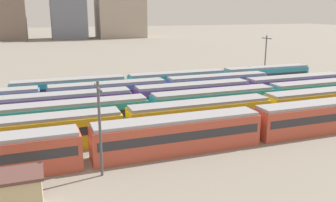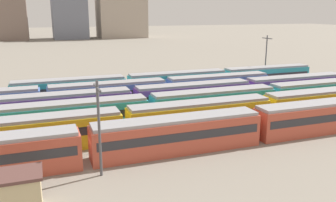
{
  "view_description": "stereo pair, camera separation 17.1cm",
  "coord_description": "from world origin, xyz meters",
  "views": [
    {
      "loc": [
        -3.8,
        -32.33,
        14.29
      ],
      "look_at": [
        12.84,
        13.0,
        2.04
      ],
      "focal_mm": 37.95,
      "sensor_mm": 36.0,
      "label": 1
    },
    {
      "loc": [
        -3.64,
        -32.39,
        14.29
      ],
      "look_at": [
        12.84,
        13.0,
        2.04
      ],
      "focal_mm": 37.95,
      "sensor_mm": 36.0,
      "label": 2
    }
  ],
  "objects": [
    {
      "name": "catenary_pole_1",
      "position": [
        40.15,
        29.21,
        5.31
      ],
      "size": [
        0.24,
        3.2,
        9.54
      ],
      "color": "#4C4C51",
      "rests_on": "ground_plane"
    },
    {
      "name": "distant_building_2",
      "position": [
        13.08,
        165.88,
        11.61
      ],
      "size": [
        17.6,
        17.87,
        23.22
      ],
      "primitive_type": "cube",
      "color": "slate",
      "rests_on": "ground_plane"
    },
    {
      "name": "catenary_pole_2",
      "position": [
        0.72,
        -2.89,
        4.84
      ],
      "size": [
        0.24,
        3.2,
        8.64
      ],
      "color": "#4C4C51",
      "rests_on": "ground_plane"
    },
    {
      "name": "train_track_5",
      "position": [
        19.46,
        26.0,
        1.9
      ],
      "size": [
        55.8,
        3.06,
        3.75
      ],
      "color": "teal",
      "rests_on": "ground_plane"
    },
    {
      "name": "train_track_2",
      "position": [
        37.58,
        10.4,
        1.9
      ],
      "size": [
        93.6,
        3.06,
        3.75
      ],
      "color": "teal",
      "rests_on": "ground_plane"
    },
    {
      "name": "train_track_0",
      "position": [
        28.09,
        0.0,
        1.9
      ],
      "size": [
        93.6,
        3.06,
        3.75
      ],
      "color": "#BC4C38",
      "rests_on": "ground_plane"
    },
    {
      "name": "distant_building_3",
      "position": [
        40.84,
        165.88,
        18.45
      ],
      "size": [
        25.5,
        18.78,
        36.9
      ],
      "primitive_type": "cube",
      "color": "#A89989",
      "rests_on": "ground_plane"
    },
    {
      "name": "train_track_4",
      "position": [
        5.92,
        20.8,
        1.9
      ],
      "size": [
        55.8,
        3.06,
        3.75
      ],
      "color": "#4C70BC",
      "rests_on": "ground_plane"
    },
    {
      "name": "distant_building_1",
      "position": [
        -14.83,
        165.88,
        11.01
      ],
      "size": [
        14.23,
        13.8,
        22.02
      ],
      "primitive_type": "cube",
      "color": "#7A665B",
      "rests_on": "ground_plane"
    },
    {
      "name": "ground_plane",
      "position": [
        0.0,
        13.0,
        0.0
      ],
      "size": [
        600.0,
        600.0,
        0.0
      ],
      "primitive_type": "plane",
      "color": "gray"
    },
    {
      "name": "signal_hut",
      "position": [
        -5.93,
        -6.71,
        1.55
      ],
      "size": [
        3.6,
        3.0,
        3.04
      ],
      "color": "#C6B284",
      "rests_on": "ground_plane"
    }
  ]
}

